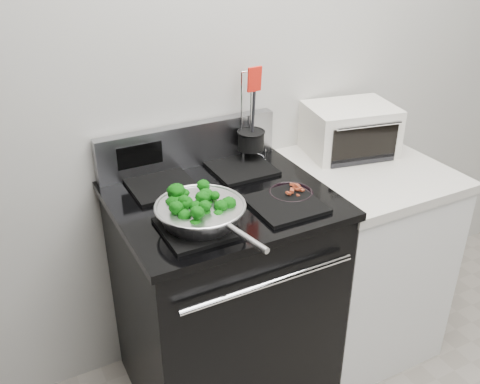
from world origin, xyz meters
TOP-DOWN VIEW (x-y plane):
  - back_wall at (0.00, 1.75)m, footprint 4.00×0.02m
  - gas_range at (-0.30, 1.41)m, footprint 0.79×0.69m
  - counter at (0.39, 1.41)m, footprint 0.62×0.68m
  - skillet at (-0.45, 1.26)m, footprint 0.31×0.48m
  - broccoli_pile at (-0.45, 1.26)m, footprint 0.24×0.24m
  - bacon_plate at (-0.07, 1.30)m, footprint 0.16×0.16m
  - utensil_holder at (-0.05, 1.64)m, footprint 0.13×0.13m
  - toaster_oven at (0.41, 1.58)m, footprint 0.42×0.35m

SIDE VIEW (x-z plane):
  - counter at x=0.39m, z-range 0.00..0.92m
  - gas_range at x=-0.30m, z-range -0.08..1.05m
  - bacon_plate at x=-0.07m, z-range 0.95..0.99m
  - skillet at x=-0.45m, z-range 0.97..1.03m
  - broccoli_pile at x=-0.45m, z-range 0.98..1.06m
  - utensil_holder at x=-0.05m, z-range 0.82..1.22m
  - toaster_oven at x=0.41m, z-range 0.92..1.13m
  - back_wall at x=0.00m, z-range 0.00..2.70m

